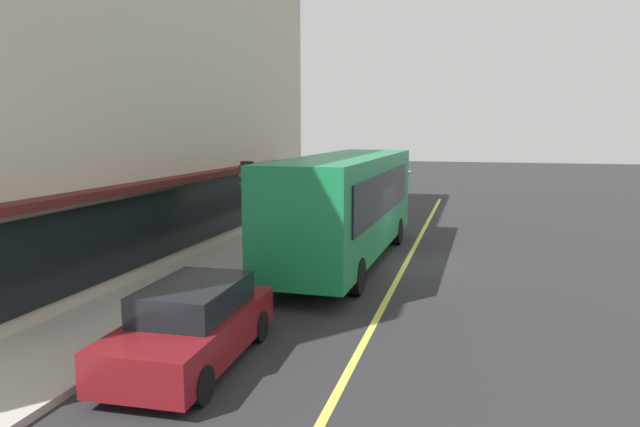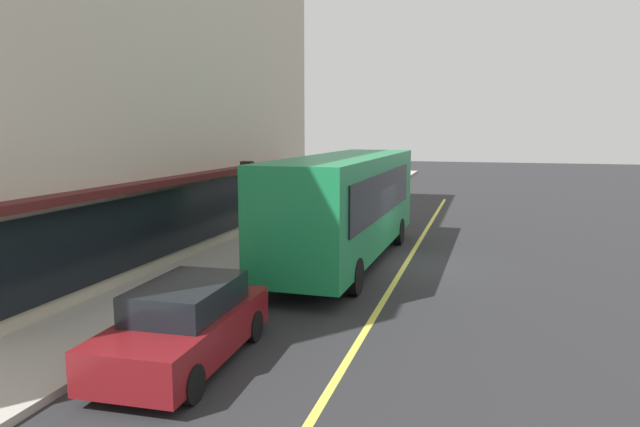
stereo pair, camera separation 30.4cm
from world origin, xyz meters
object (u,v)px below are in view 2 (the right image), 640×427
traffic_light (248,187)px  car_maroon (185,325)px  bus (347,203)px  pedestrian_waiting (316,192)px

traffic_light → car_maroon: 7.97m
bus → traffic_light: size_ratio=3.49×
bus → pedestrian_waiting: bearing=22.3°
bus → traffic_light: bus is taller
bus → pedestrian_waiting: bus is taller
bus → pedestrian_waiting: (9.07, 3.72, -0.71)m
pedestrian_waiting → traffic_light: bearing=-175.4°
bus → car_maroon: bus is taller
car_maroon → pedestrian_waiting: bearing=8.7°
bus → traffic_light: bearing=114.4°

